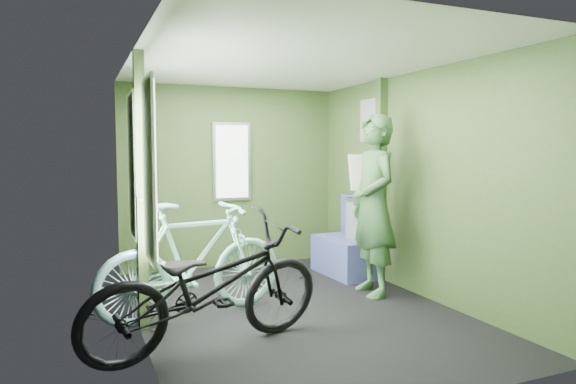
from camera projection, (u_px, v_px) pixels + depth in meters
name	position (u px, v px, depth m)	size (l,w,h in m)	color
room	(287.00, 157.00, 4.76)	(4.00, 4.02, 2.31)	black
bicycle_black	(210.00, 353.00, 3.79)	(0.67, 1.92, 1.01)	black
bicycle_mint	(195.00, 318.00, 4.58)	(0.50, 1.76, 1.06)	#93D9C8
passenger	(373.00, 205.00, 5.26)	(0.52, 0.73, 1.86)	#375E33
waste_box	(364.00, 238.00, 6.04)	(0.27, 0.38, 0.93)	slate
bench_seat	(348.00, 252.00, 6.17)	(0.52, 0.90, 0.94)	navy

